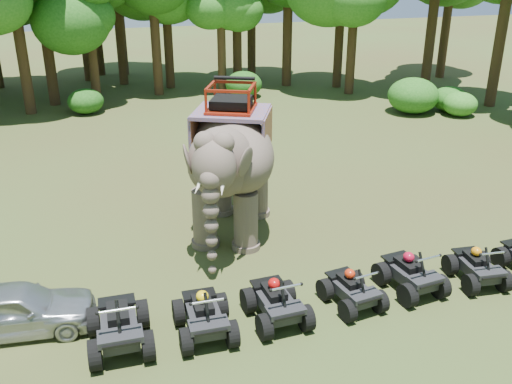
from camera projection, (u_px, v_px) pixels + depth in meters
ground at (269, 273)px, 15.40m from camera, size 110.00×110.00×0.00m
elephant at (232, 159)px, 16.95m from camera, size 4.52×6.02×4.63m
parked_car at (15, 309)px, 12.84m from camera, size 3.62×1.72×1.19m
atv_0 at (119, 320)px, 12.31m from camera, size 1.38×1.88×1.38m
atv_1 at (204, 310)px, 12.71m from camera, size 1.30×1.75×1.28m
atv_2 at (276, 297)px, 13.21m from camera, size 1.35×1.79×1.28m
atv_3 at (352, 285)px, 13.80m from camera, size 1.35×1.70×1.15m
atv_4 at (411, 269)px, 14.40m from camera, size 1.44×1.83×1.26m
atv_5 at (478, 262)px, 14.78m from camera, size 1.29×1.68×1.17m
tree_0 at (154, 23)px, 32.89m from camera, size 5.87×5.87×8.38m
tree_1 at (221, 39)px, 33.53m from camera, size 4.55×4.55×6.50m
tree_2 at (288, 7)px, 34.99m from camera, size 6.82×6.82×9.74m
tree_3 at (353, 24)px, 33.22m from camera, size 5.72×5.72×8.18m
tree_4 at (433, 10)px, 33.54m from camera, size 6.70×6.70×9.57m
tree_5 at (503, 18)px, 30.19m from camera, size 6.61×6.61×9.45m
tree_30 at (18, 29)px, 28.81m from camera, size 6.14×6.14×8.77m
tree_31 at (91, 41)px, 31.11m from camera, size 4.88×4.88×6.97m
tree_34 at (251, 12)px, 37.61m from camera, size 6.00×6.00×8.58m
tree_35 at (81, 5)px, 36.40m from camera, size 6.78×6.78×9.69m
tree_36 at (43, 17)px, 30.43m from camera, size 6.66×6.66×9.51m
tree_37 at (237, 17)px, 34.91m from camera, size 6.04×6.04×8.63m
tree_38 at (340, 18)px, 34.85m from camera, size 5.91×5.91×8.45m
tree_39 at (118, 14)px, 35.55m from camera, size 6.15×6.15×8.79m
tree_40 at (119, 3)px, 38.29m from camera, size 6.73×6.73×9.61m
tree_41 at (95, 10)px, 38.29m from camera, size 6.11×6.11×8.73m
tree_44 at (167, 18)px, 34.64m from camera, size 5.93×5.93×8.48m
tree_45 at (448, 7)px, 37.45m from camera, size 6.46×6.46×9.23m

